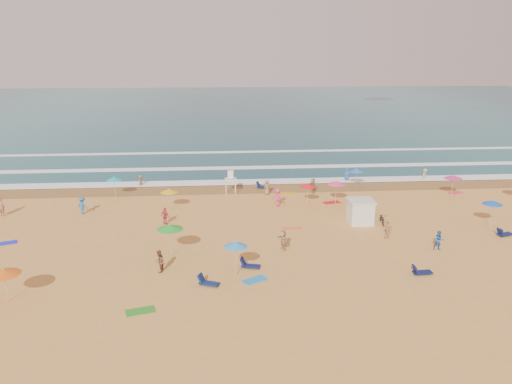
{
  "coord_description": "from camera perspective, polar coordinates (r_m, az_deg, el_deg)",
  "views": [
    {
      "loc": [
        -4.4,
        -40.11,
        15.02
      ],
      "look_at": [
        -0.84,
        6.0,
        1.5
      ],
      "focal_mm": 35.0,
      "sensor_mm": 36.0,
      "label": 1
    }
  ],
  "objects": [
    {
      "name": "loungers",
      "position": [
        40.68,
        12.36,
        -5.51
      ],
      "size": [
        61.47,
        25.45,
        0.34
      ],
      "color": "#101551",
      "rests_on": "ground"
    },
    {
      "name": "wet_sand",
      "position": [
        54.89,
        0.35,
        0.42
      ],
      "size": [
        220.0,
        220.0,
        0.0
      ],
      "primitive_type": "plane",
      "color": "olive",
      "rests_on": "ground"
    },
    {
      "name": "bicycle",
      "position": [
        45.34,
        14.22,
        -2.95
      ],
      "size": [
        0.84,
        1.84,
        0.93
      ],
      "primitive_type": "imported",
      "rotation": [
        0.0,
        0.0,
        -0.13
      ],
      "color": "black",
      "rests_on": "ground"
    },
    {
      "name": "beach_umbrellas",
      "position": [
        42.3,
        0.75,
        -1.44
      ],
      "size": [
        66.21,
        25.95,
        0.77
      ],
      "color": "red",
      "rests_on": "ground"
    },
    {
      "name": "ground",
      "position": [
        43.06,
        1.74,
        -4.13
      ],
      "size": [
        220.0,
        220.0,
        0.0
      ],
      "primitive_type": "plane",
      "color": "gold",
      "rests_on": "ground"
    },
    {
      "name": "cabana",
      "position": [
        44.88,
        11.84,
        -2.27
      ],
      "size": [
        2.0,
        2.0,
        2.0
      ],
      "primitive_type": "cube",
      "color": "silver",
      "rests_on": "ground"
    },
    {
      "name": "ocean",
      "position": [
        125.09,
        -2.4,
        9.38
      ],
      "size": [
        220.0,
        140.0,
        0.18
      ],
      "primitive_type": "cube",
      "color": "#0C4756",
      "rests_on": "ground"
    },
    {
      "name": "lifeguard_stand",
      "position": [
        52.87,
        -2.92,
        0.95
      ],
      "size": [
        1.2,
        1.2,
        2.1
      ],
      "primitive_type": null,
      "color": "white",
      "rests_on": "ground"
    },
    {
      "name": "towels",
      "position": [
        42.01,
        2.71,
        -4.65
      ],
      "size": [
        45.06,
        24.98,
        0.03
      ],
      "color": "#C95919",
      "rests_on": "ground"
    },
    {
      "name": "surf_foam",
      "position": [
        63.37,
        -0.31,
        2.68
      ],
      "size": [
        200.0,
        18.7,
        0.05
      ],
      "color": "white",
      "rests_on": "ground"
    },
    {
      "name": "cabana_roof",
      "position": [
        44.56,
        11.92,
        -0.97
      ],
      "size": [
        2.2,
        2.2,
        0.12
      ],
      "primitive_type": "cube",
      "color": "silver",
      "rests_on": "cabana"
    },
    {
      "name": "beachgoers",
      "position": [
        46.45,
        -0.45,
        -1.56
      ],
      "size": [
        47.94,
        24.0,
        2.11
      ],
      "color": "brown",
      "rests_on": "ground"
    }
  ]
}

